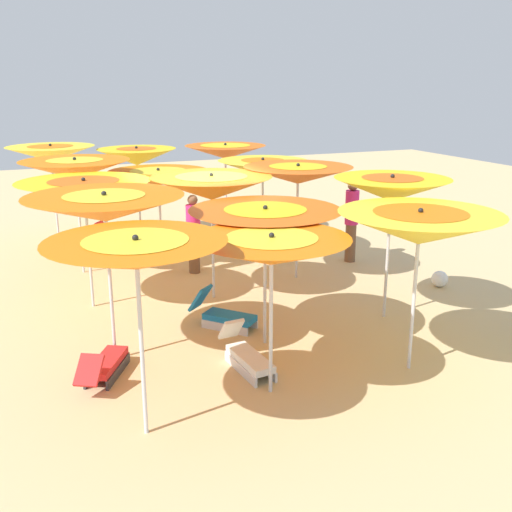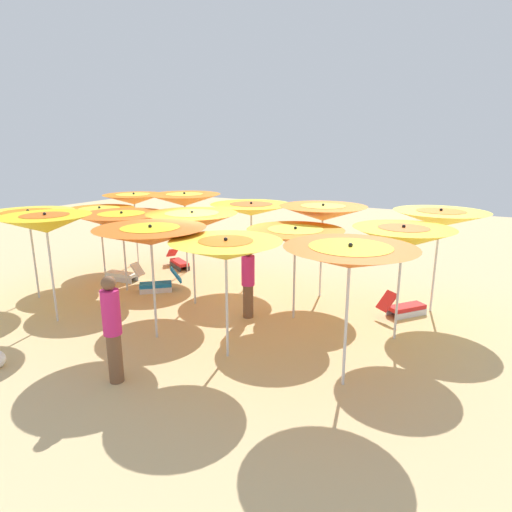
% 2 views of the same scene
% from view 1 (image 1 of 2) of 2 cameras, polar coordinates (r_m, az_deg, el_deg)
% --- Properties ---
extents(ground, '(38.42, 38.42, 0.04)m').
position_cam_1_polar(ground, '(11.74, -5.13, -3.52)').
color(ground, '#D1B57F').
extents(beach_umbrella_0, '(2.19, 2.19, 2.33)m').
position_cam_1_polar(beach_umbrella_0, '(8.32, 15.18, 2.60)').
color(beach_umbrella_0, silver).
rests_on(beach_umbrella_0, ground).
extents(beach_umbrella_1, '(1.90, 1.90, 2.48)m').
position_cam_1_polar(beach_umbrella_1, '(10.15, 12.70, 6.18)').
color(beach_umbrella_1, silver).
rests_on(beach_umbrella_1, ground).
extents(beach_umbrella_2, '(2.18, 2.18, 2.37)m').
position_cam_1_polar(beach_umbrella_2, '(12.10, 3.98, 7.67)').
color(beach_umbrella_2, silver).
rests_on(beach_umbrella_2, ground).
extents(beach_umbrella_3, '(2.02, 2.02, 2.29)m').
position_cam_1_polar(beach_umbrella_3, '(13.66, 0.64, 8.34)').
color(beach_umbrella_3, silver).
rests_on(beach_umbrella_3, ground).
extents(beach_umbrella_4, '(2.07, 2.07, 2.41)m').
position_cam_1_polar(beach_umbrella_4, '(15.65, -2.91, 9.82)').
color(beach_umbrella_4, silver).
rests_on(beach_umbrella_4, ground).
extents(beach_umbrella_5, '(1.97, 1.97, 2.16)m').
position_cam_1_polar(beach_umbrella_5, '(7.42, 1.47, 0.51)').
color(beach_umbrella_5, silver).
rests_on(beach_umbrella_5, ground).
extents(beach_umbrella_6, '(2.27, 2.27, 2.19)m').
position_cam_1_polar(beach_umbrella_6, '(8.91, 0.88, 3.13)').
color(beach_umbrella_6, silver).
rests_on(beach_umbrella_6, ground).
extents(beach_umbrella_7, '(2.19, 2.19, 2.36)m').
position_cam_1_polar(beach_umbrella_7, '(10.92, -4.22, 6.48)').
color(beach_umbrella_7, silver).
rests_on(beach_umbrella_7, ground).
extents(beach_umbrella_8, '(2.16, 2.16, 2.14)m').
position_cam_1_polar(beach_umbrella_8, '(13.26, -9.20, 7.30)').
color(beach_umbrella_8, silver).
rests_on(beach_umbrella_8, ground).
extents(beach_umbrella_9, '(1.95, 1.95, 2.38)m').
position_cam_1_polar(beach_umbrella_9, '(15.44, -11.20, 9.19)').
color(beach_umbrella_9, silver).
rests_on(beach_umbrella_9, ground).
extents(beach_umbrella_10, '(1.97, 1.97, 2.38)m').
position_cam_1_polar(beach_umbrella_10, '(6.54, -11.25, 0.15)').
color(beach_umbrella_10, silver).
rests_on(beach_umbrella_10, ground).
extents(beach_umbrella_11, '(2.19, 2.19, 2.50)m').
position_cam_1_polar(beach_umbrella_11, '(8.53, -14.09, 4.41)').
color(beach_umbrella_11, silver).
rests_on(beach_umbrella_11, ground).
extents(beach_umbrella_12, '(2.28, 2.28, 2.35)m').
position_cam_1_polar(beach_umbrella_12, '(10.83, -15.93, 6.02)').
color(beach_umbrella_12, silver).
rests_on(beach_umbrella_12, ground).
extents(beach_umbrella_13, '(2.21, 2.21, 2.45)m').
position_cam_1_polar(beach_umbrella_13, '(12.93, -16.71, 7.87)').
color(beach_umbrella_13, silver).
rests_on(beach_umbrella_13, ground).
extents(beach_umbrella_14, '(2.09, 2.09, 2.48)m').
position_cam_1_polar(beach_umbrella_14, '(15.60, -18.81, 9.16)').
color(beach_umbrella_14, silver).
rests_on(beach_umbrella_14, ground).
extents(lounger_0, '(1.27, 0.43, 0.59)m').
position_cam_1_polar(lounger_0, '(8.65, -0.83, -9.41)').
color(lounger_0, silver).
rests_on(lounger_0, ground).
extents(lounger_1, '(1.10, 1.03, 0.65)m').
position_cam_1_polar(lounger_1, '(10.03, -3.01, -5.58)').
color(lounger_1, silver).
rests_on(lounger_1, ground).
extents(lounger_2, '(1.04, 1.19, 0.64)m').
position_cam_1_polar(lounger_2, '(15.49, -15.71, 1.70)').
color(lounger_2, silver).
rests_on(lounger_2, ground).
extents(lounger_3, '(1.25, 0.90, 0.54)m').
position_cam_1_polar(lounger_3, '(8.64, -14.12, -9.96)').
color(lounger_3, '#333338').
rests_on(lounger_3, ground).
extents(beachgoer_0, '(0.30, 0.30, 1.85)m').
position_cam_1_polar(beachgoer_0, '(13.60, 9.01, 3.49)').
color(beachgoer_0, brown).
rests_on(beachgoer_0, ground).
extents(beachgoer_1, '(0.30, 0.30, 1.68)m').
position_cam_1_polar(beachgoer_1, '(12.70, -5.92, 2.21)').
color(beachgoer_1, brown).
rests_on(beachgoer_1, ground).
extents(beach_ball, '(0.32, 0.32, 0.32)m').
position_cam_1_polar(beach_ball, '(12.49, 16.96, -2.09)').
color(beach_ball, white).
rests_on(beach_ball, ground).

